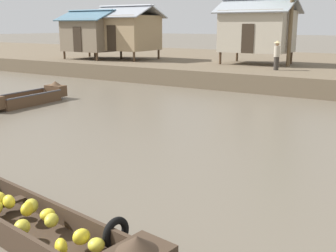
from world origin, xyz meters
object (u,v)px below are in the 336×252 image
object	(u,v)px
banana_boat	(30,220)
cargo_boat_upstream	(27,98)
stilt_house_left	(92,34)
vendor_person	(277,54)
stilt_house_mid_left	(127,32)
stilt_house_mid_right	(257,30)

from	to	relation	value
banana_boat	cargo_boat_upstream	distance (m)	12.76
banana_boat	cargo_boat_upstream	bearing A→B (deg)	141.15
stilt_house_left	vendor_person	bearing A→B (deg)	-2.23
stilt_house_mid_left	vendor_person	world-z (taller)	stilt_house_mid_left
stilt_house_left	vendor_person	world-z (taller)	stilt_house_left
banana_boat	stilt_house_mid_right	bearing A→B (deg)	101.66
stilt_house_mid_left	vendor_person	xyz separation A→B (m)	(12.02, -1.58, -1.09)
stilt_house_mid_left	cargo_boat_upstream	bearing A→B (deg)	-71.53
vendor_person	cargo_boat_upstream	bearing A→B (deg)	-124.40
banana_boat	vendor_person	xyz separation A→B (m)	(-2.22, 19.28, 1.61)
stilt_house_mid_left	stilt_house_mid_right	xyz separation A→B (m)	(9.64, 1.43, 0.17)
stilt_house_left	stilt_house_mid_left	xyz separation A→B (m)	(2.52, 1.02, 0.17)
stilt_house_mid_left	banana_boat	bearing A→B (deg)	-55.69
vendor_person	stilt_house_mid_right	bearing A→B (deg)	128.32
cargo_boat_upstream	stilt_house_mid_left	world-z (taller)	stilt_house_mid_left
stilt_house_mid_left	stilt_house_mid_right	bearing A→B (deg)	8.43
stilt_house_left	stilt_house_mid_left	world-z (taller)	stilt_house_mid_left
cargo_boat_upstream	stilt_house_mid_left	size ratio (longest dim) A/B	0.89
stilt_house_left	stilt_house_mid_right	distance (m)	12.41
stilt_house_left	stilt_house_mid_right	xyz separation A→B (m)	(12.16, 2.44, 0.34)
banana_boat	stilt_house_mid_right	xyz separation A→B (m)	(-4.60, 22.29, 2.87)
stilt_house_mid_right	vendor_person	size ratio (longest dim) A/B	2.99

